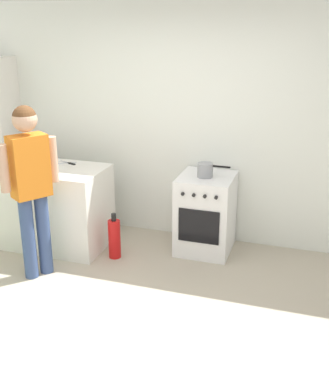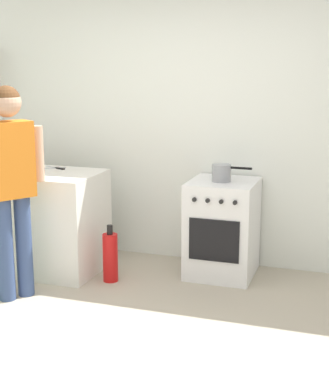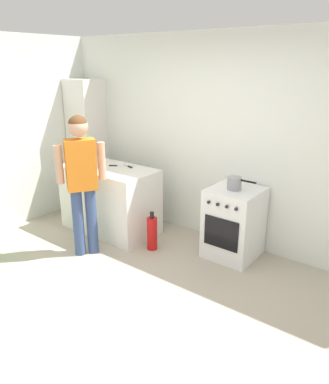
% 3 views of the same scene
% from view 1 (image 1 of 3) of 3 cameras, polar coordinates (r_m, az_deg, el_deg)
% --- Properties ---
extents(ground_plane, '(8.00, 8.00, 0.00)m').
position_cam_1_polar(ground_plane, '(4.19, -5.35, -15.27)').
color(ground_plane, '#ADA38E').
extents(back_wall, '(6.00, 0.10, 2.60)m').
position_cam_1_polar(back_wall, '(5.39, 2.44, 7.96)').
color(back_wall, silver).
rests_on(back_wall, ground).
extents(counter_unit, '(1.30, 0.70, 0.90)m').
position_cam_1_polar(counter_unit, '(5.50, -13.57, -1.60)').
color(counter_unit, silver).
rests_on(counter_unit, ground).
extents(oven_left, '(0.57, 0.62, 0.85)m').
position_cam_1_polar(oven_left, '(5.21, 4.89, -2.55)').
color(oven_left, white).
rests_on(oven_left, ground).
extents(pot, '(0.34, 0.16, 0.15)m').
position_cam_1_polar(pot, '(5.02, 4.87, 2.61)').
color(pot, gray).
rests_on(pot, oven_left).
extents(knife_bread, '(0.32, 0.21, 0.01)m').
position_cam_1_polar(knife_bread, '(5.44, -12.39, 3.32)').
color(knife_bread, silver).
rests_on(knife_bread, counter_unit).
extents(knife_chef, '(0.31, 0.10, 0.01)m').
position_cam_1_polar(knife_chef, '(5.54, -18.07, 3.10)').
color(knife_chef, silver).
rests_on(knife_chef, counter_unit).
extents(knife_utility, '(0.24, 0.12, 0.01)m').
position_cam_1_polar(knife_utility, '(5.44, -11.37, 3.41)').
color(knife_utility, silver).
rests_on(knife_utility, counter_unit).
extents(person, '(0.35, 0.49, 1.69)m').
position_cam_1_polar(person, '(4.64, -15.62, 1.69)').
color(person, '#384C7A').
rests_on(person, ground).
extents(fire_extinguisher, '(0.13, 0.13, 0.50)m').
position_cam_1_polar(fire_extinguisher, '(5.14, -5.96, -5.49)').
color(fire_extinguisher, red).
rests_on(fire_extinguisher, ground).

